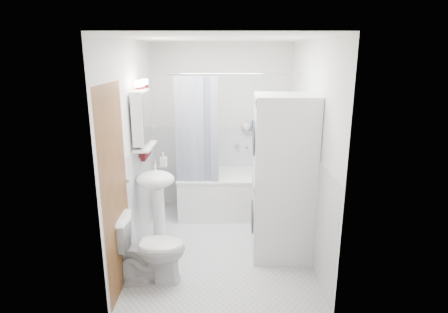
{
  "coord_description": "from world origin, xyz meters",
  "views": [
    {
      "loc": [
        0.02,
        -4.12,
        2.24
      ],
      "look_at": [
        0.03,
        0.15,
        1.06
      ],
      "focal_mm": 30.0,
      "sensor_mm": 36.0,
      "label": 1
    }
  ],
  "objects_px": {
    "bathtub": "(234,192)",
    "washer_dryer": "(282,178)",
    "toilet": "(150,249)",
    "sink": "(157,191)"
  },
  "relations": [
    {
      "from": "sink",
      "to": "toilet",
      "type": "xyz_separation_m",
      "value": [
        0.03,
        -0.7,
        -0.35
      ]
    },
    {
      "from": "bathtub",
      "to": "toilet",
      "type": "relative_size",
      "value": 2.18
    },
    {
      "from": "toilet",
      "to": "sink",
      "type": "bearing_deg",
      "value": 0.31
    },
    {
      "from": "washer_dryer",
      "to": "sink",
      "type": "bearing_deg",
      "value": 176.93
    },
    {
      "from": "sink",
      "to": "toilet",
      "type": "relative_size",
      "value": 1.44
    },
    {
      "from": "bathtub",
      "to": "washer_dryer",
      "type": "relative_size",
      "value": 0.86
    },
    {
      "from": "sink",
      "to": "bathtub",
      "type": "bearing_deg",
      "value": 46.55
    },
    {
      "from": "toilet",
      "to": "bathtub",
      "type": "bearing_deg",
      "value": -30.55
    },
    {
      "from": "washer_dryer",
      "to": "toilet",
      "type": "xyz_separation_m",
      "value": [
        -1.4,
        -0.57,
        -0.56
      ]
    },
    {
      "from": "sink",
      "to": "washer_dryer",
      "type": "xyz_separation_m",
      "value": [
        1.43,
        -0.13,
        0.21
      ]
    }
  ]
}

